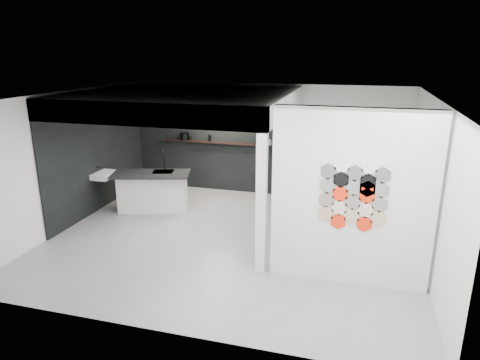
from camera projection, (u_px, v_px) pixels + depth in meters
name	position (u px, v px, depth m)	size (l,w,h in m)	color
floor	(231.00, 240.00, 8.43)	(7.00, 6.00, 0.01)	slate
partition_panel	(351.00, 199.00, 6.53)	(2.45, 0.15, 2.80)	silver
bay_clad_back	(216.00, 146.00, 11.15)	(4.40, 0.04, 2.35)	black
bay_clad_left	(100.00, 158.00, 9.89)	(0.04, 4.00, 2.35)	black
bulkhead	(184.00, 101.00, 8.93)	(4.40, 4.00, 0.40)	silver
corner_column	(261.00, 204.00, 6.95)	(0.16, 0.16, 2.35)	silver
fascia_beam	(140.00, 114.00, 7.16)	(4.40, 0.16, 0.40)	silver
wall_basin	(105.00, 175.00, 9.74)	(0.40, 0.60, 0.12)	silver
display_shelf	(218.00, 142.00, 10.99)	(3.00, 0.15, 0.04)	black
kitchen_island	(153.00, 191.00, 9.86)	(1.87, 1.19, 1.40)	silver
stockpot	(184.00, 136.00, 11.19)	(0.23, 0.23, 0.19)	black
kettle	(261.00, 141.00, 10.67)	(0.18, 0.18, 0.15)	black
glass_bowl	(269.00, 143.00, 10.63)	(0.14, 0.14, 0.10)	gray
glass_vase	(269.00, 142.00, 10.63)	(0.09, 0.09, 0.13)	gray
bottle_dark	(210.00, 138.00, 11.02)	(0.06, 0.06, 0.16)	black
utensil_cup	(189.00, 138.00, 11.17)	(0.07, 0.07, 0.09)	black
hex_tile_cluster	(354.00, 195.00, 6.41)	(1.04, 0.02, 1.16)	tan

